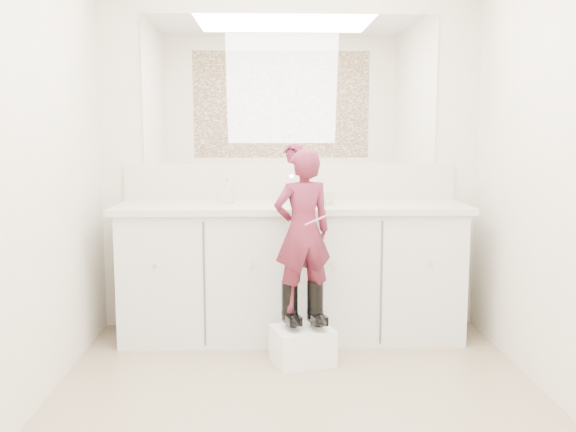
{
  "coord_description": "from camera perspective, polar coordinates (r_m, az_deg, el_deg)",
  "views": [
    {
      "loc": [
        -0.15,
        -2.93,
        1.38
      ],
      "look_at": [
        -0.04,
        0.65,
        0.89
      ],
      "focal_mm": 40.0,
      "sensor_mm": 36.0,
      "label": 1
    }
  ],
  "objects": [
    {
      "name": "floor",
      "position": [
        3.24,
        1.14,
        -17.37
      ],
      "size": [
        3.0,
        3.0,
        0.0
      ],
      "primitive_type": "plane",
      "color": "#8C7A5B",
      "rests_on": "ground"
    },
    {
      "name": "wall_back",
      "position": [
        4.44,
        0.2,
        5.46
      ],
      "size": [
        2.6,
        0.0,
        2.6
      ],
      "primitive_type": "plane",
      "rotation": [
        1.57,
        0.0,
        0.0
      ],
      "color": "beige",
      "rests_on": "floor"
    },
    {
      "name": "wall_front",
      "position": [
        1.45,
        4.26,
        0.74
      ],
      "size": [
        2.6,
        0.0,
        2.6
      ],
      "primitive_type": "plane",
      "rotation": [
        -1.57,
        0.0,
        0.0
      ],
      "color": "beige",
      "rests_on": "floor"
    },
    {
      "name": "wall_left",
      "position": [
        3.15,
        -23.16,
        3.91
      ],
      "size": [
        0.0,
        3.0,
        3.0
      ],
      "primitive_type": "plane",
      "rotation": [
        1.57,
        0.0,
        1.57
      ],
      "color": "beige",
      "rests_on": "floor"
    },
    {
      "name": "vanity_cabinet",
      "position": [
        4.27,
        0.32,
        -5.14
      ],
      "size": [
        2.2,
        0.55,
        0.85
      ],
      "primitive_type": "cube",
      "color": "silver",
      "rests_on": "floor"
    },
    {
      "name": "countertop",
      "position": [
        4.18,
        0.33,
        0.77
      ],
      "size": [
        2.28,
        0.58,
        0.04
      ],
      "primitive_type": "cube",
      "color": "beige",
      "rests_on": "vanity_cabinet"
    },
    {
      "name": "backsplash",
      "position": [
        4.44,
        0.2,
        3.06
      ],
      "size": [
        2.28,
        0.03,
        0.25
      ],
      "primitive_type": "cube",
      "color": "beige",
      "rests_on": "countertop"
    },
    {
      "name": "mirror",
      "position": [
        4.43,
        0.2,
        11.15
      ],
      "size": [
        2.0,
        0.02,
        1.0
      ],
      "primitive_type": "cube",
      "color": "white",
      "rests_on": "wall_back"
    },
    {
      "name": "dot_panel",
      "position": [
        1.48,
        4.4,
        18.4
      ],
      "size": [
        2.0,
        0.01,
        1.2
      ],
      "primitive_type": "cube",
      "color": "#472819",
      "rests_on": "wall_front"
    },
    {
      "name": "faucet",
      "position": [
        4.33,
        0.25,
        1.95
      ],
      "size": [
        0.08,
        0.08,
        0.1
      ],
      "primitive_type": "cylinder",
      "color": "silver",
      "rests_on": "countertop"
    },
    {
      "name": "cup",
      "position": [
        4.16,
        3.66,
        1.57
      ],
      "size": [
        0.1,
        0.1,
        0.08
      ],
      "primitive_type": "imported",
      "rotation": [
        0.0,
        0.0,
        -0.09
      ],
      "color": "beige",
      "rests_on": "countertop"
    },
    {
      "name": "soap_bottle",
      "position": [
        4.25,
        -5.43,
        2.29
      ],
      "size": [
        0.09,
        0.09,
        0.17
      ],
      "primitive_type": "imported",
      "rotation": [
        0.0,
        0.0,
        -0.2
      ],
      "color": "beige",
      "rests_on": "countertop"
    },
    {
      "name": "step_stool",
      "position": [
        3.87,
        1.3,
        -11.42
      ],
      "size": [
        0.4,
        0.36,
        0.21
      ],
      "primitive_type": "cube",
      "rotation": [
        0.0,
        0.0,
        0.29
      ],
      "color": "white",
      "rests_on": "floor"
    },
    {
      "name": "boot_left",
      "position": [
        3.81,
        0.16,
        -7.84
      ],
      "size": [
        0.15,
        0.21,
        0.28
      ],
      "primitive_type": null,
      "rotation": [
        0.0,
        0.0,
        0.29
      ],
      "color": "black",
      "rests_on": "step_stool"
    },
    {
      "name": "boot_right",
      "position": [
        3.82,
        2.43,
        -7.81
      ],
      "size": [
        0.15,
        0.21,
        0.28
      ],
      "primitive_type": null,
      "rotation": [
        0.0,
        0.0,
        0.29
      ],
      "color": "black",
      "rests_on": "step_stool"
    },
    {
      "name": "toddler",
      "position": [
        3.72,
        1.31,
        -1.34
      ],
      "size": [
        0.4,
        0.32,
        0.95
      ],
      "primitive_type": "imported",
      "rotation": [
        0.0,
        0.0,
        3.43
      ],
      "color": "#982F4D",
      "rests_on": "step_stool"
    },
    {
      "name": "toothbrush",
      "position": [
        3.64,
        2.49,
        -0.38
      ],
      "size": [
        0.13,
        0.05,
        0.06
      ],
      "primitive_type": "cylinder",
      "rotation": [
        0.0,
        1.22,
        0.29
      ],
      "color": "pink",
      "rests_on": "toddler"
    }
  ]
}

